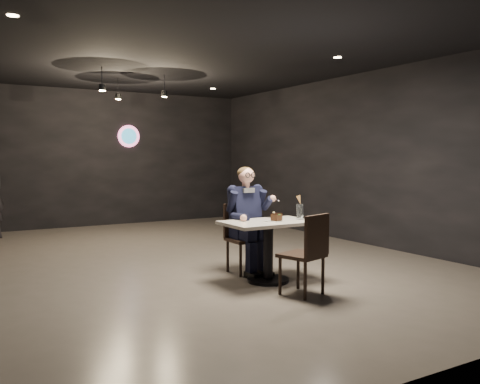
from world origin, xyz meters
TOP-DOWN VIEW (x-y plane):
  - floor at (0.00, 0.00)m, footprint 9.00×9.00m
  - wall_sign at (0.80, 4.47)m, footprint 0.50×0.06m
  - pendant_lights at (0.00, 2.00)m, footprint 1.40×1.20m
  - main_table at (0.53, -1.68)m, footprint 1.10×0.70m
  - chair_far at (0.53, -1.13)m, footprint 0.42×0.46m
  - chair_near at (0.53, -2.36)m, footprint 0.54×0.56m
  - seated_man at (0.53, -1.13)m, footprint 0.60×0.80m
  - dessert_plate at (0.57, -1.74)m, footprint 0.21×0.21m
  - cake_slice at (0.59, -1.78)m, footprint 0.14×0.13m
  - mint_leaf at (0.59, -1.82)m, footprint 0.06×0.04m
  - sundae_glass at (0.97, -1.73)m, footprint 0.09×0.09m
  - wafer_cone at (0.96, -1.74)m, footprint 0.07×0.07m

SIDE VIEW (x-z plane):
  - floor at x=0.00m, z-range 0.00..0.00m
  - main_table at x=0.53m, z-range 0.00..0.75m
  - chair_far at x=0.53m, z-range 0.00..0.92m
  - chair_near at x=0.53m, z-range 0.00..0.92m
  - seated_man at x=0.53m, z-range 0.00..1.44m
  - dessert_plate at x=0.57m, z-range 0.75..0.76m
  - cake_slice at x=0.59m, z-range 0.76..0.84m
  - mint_leaf at x=0.59m, z-range 0.84..0.85m
  - sundae_glass at x=0.97m, z-range 0.75..0.94m
  - wafer_cone at x=0.96m, z-range 0.93..1.05m
  - wall_sign at x=0.80m, z-range 1.75..2.25m
  - pendant_lights at x=0.00m, z-range 2.70..3.06m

